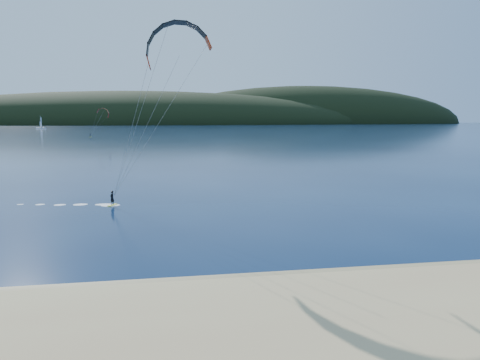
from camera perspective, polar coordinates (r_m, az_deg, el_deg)
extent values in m
plane|color=black|center=(19.74, -8.71, -19.14)|extent=(1800.00, 1800.00, 0.00)
cube|color=olive|center=(23.81, -8.79, -14.06)|extent=(220.00, 2.50, 0.10)
ellipsoid|color=black|center=(739.29, -13.01, 7.38)|extent=(840.00, 280.00, 110.00)
ellipsoid|color=black|center=(819.88, 9.55, 7.54)|extent=(600.00, 240.00, 140.00)
cube|color=#DCF01C|center=(46.48, -16.89, -3.26)|extent=(0.94, 1.26, 0.07)
imported|color=black|center=(46.33, -16.93, -2.32)|extent=(0.58, 0.66, 1.51)
cylinder|color=gray|center=(42.65, -12.77, 6.61)|extent=(0.02, 0.02, 16.09)
cube|color=#DCF01C|center=(226.74, -19.59, 5.53)|extent=(1.03, 1.24, 0.07)
imported|color=black|center=(226.71, -19.60, 5.73)|extent=(0.89, 0.93, 1.52)
cylinder|color=gray|center=(223.27, -18.82, 7.12)|extent=(0.02, 0.02, 13.39)
cube|color=white|center=(428.92, -25.33, 6.36)|extent=(8.27, 3.02, 1.43)
cylinder|color=white|center=(428.84, -25.38, 7.10)|extent=(0.20, 0.20, 11.21)
cube|color=white|center=(430.20, -25.32, 7.11)|extent=(0.18, 2.65, 8.15)
cube|color=white|center=(427.28, -25.42, 6.83)|extent=(0.16, 2.04, 5.09)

